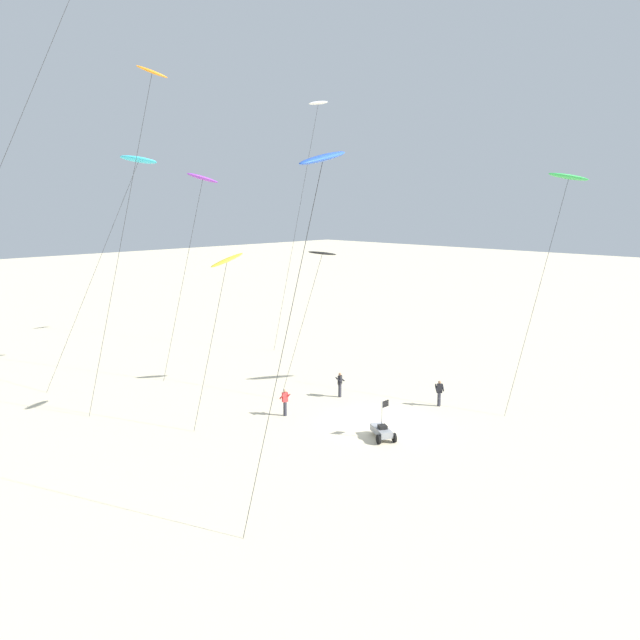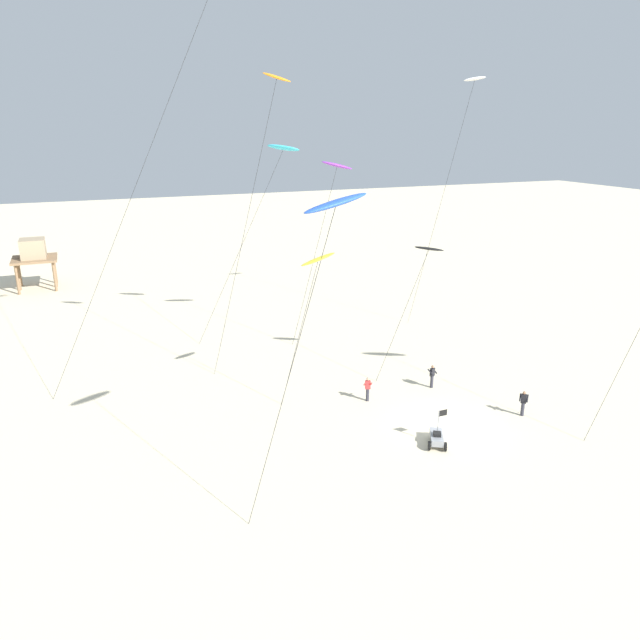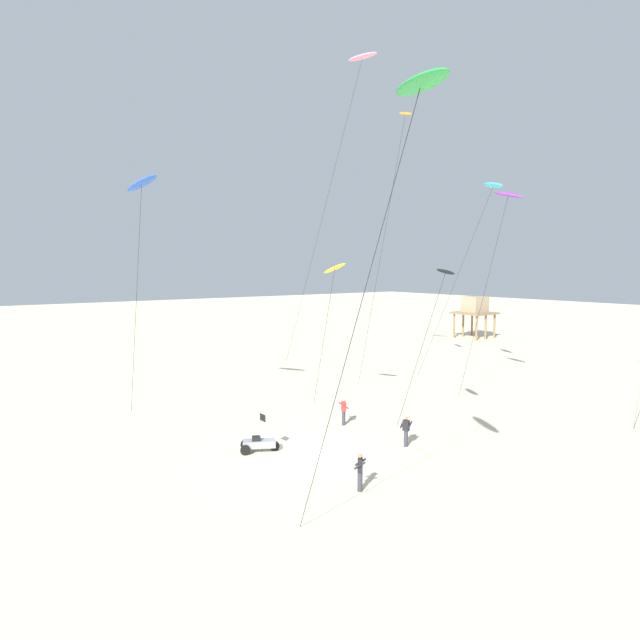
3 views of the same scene
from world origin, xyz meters
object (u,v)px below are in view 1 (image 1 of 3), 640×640
(kite_flyer_furthest, at_px, (439,393))
(kite_cyan, at_px, (138,161))
(kite_orange, at_px, (150,83))
(kite_flyer_nearest, at_px, (340,384))
(kite_white, at_px, (317,109))
(kite_green, at_px, (568,179))
(kite_black, at_px, (322,255))
(beach_buggy, at_px, (382,431))
(kite_purple, at_px, (202,180))
(kite_flyer_middle, at_px, (285,401))
(marker_flag, at_px, (384,411))
(kite_yellow, at_px, (227,262))
(kite_blue, at_px, (322,161))

(kite_flyer_furthest, bearing_deg, kite_cyan, 113.29)
(kite_orange, relative_size, kite_flyer_nearest, 12.52)
(kite_white, distance_m, kite_green, 23.93)
(kite_white, bearing_deg, kite_black, -133.96)
(kite_white, distance_m, beach_buggy, 32.02)
(kite_purple, bearing_deg, kite_flyer_middle, -103.33)
(marker_flag, bearing_deg, kite_orange, 107.95)
(kite_orange, xyz_separation_m, kite_cyan, (2.76, 6.67, -4.20))
(kite_cyan, distance_m, beach_buggy, 26.29)
(kite_flyer_middle, bearing_deg, marker_flag, -78.30)
(kite_flyer_middle, bearing_deg, kite_yellow, 152.60)
(kite_flyer_middle, height_order, marker_flag, marker_flag)
(kite_cyan, xyz_separation_m, kite_yellow, (-2.32, -13.22, -6.20))
(kite_green, xyz_separation_m, beach_buggy, (-14.16, 3.20, -13.79))
(kite_green, bearing_deg, kite_flyer_middle, 147.28)
(beach_buggy, bearing_deg, kite_purple, 84.81)
(kite_cyan, height_order, kite_black, kite_cyan)
(kite_purple, distance_m, kite_orange, 9.08)
(kite_blue, bearing_deg, kite_flyer_middle, 55.44)
(kite_yellow, distance_m, kite_green, 22.01)
(kite_green, xyz_separation_m, kite_flyer_furthest, (-7.16, 4.24, -13.32))
(kite_flyer_nearest, height_order, kite_flyer_middle, same)
(kite_flyer_nearest, bearing_deg, kite_black, 76.89)
(kite_yellow, xyz_separation_m, kite_white, (18.96, 11.67, 11.25))
(kite_flyer_middle, distance_m, beach_buggy, 6.74)
(kite_orange, distance_m, kite_flyer_furthest, 26.05)
(kite_yellow, distance_m, beach_buggy, 12.82)
(kite_blue, height_order, kite_white, kite_white)
(kite_white, bearing_deg, marker_flag, -126.58)
(kite_cyan, bearing_deg, kite_blue, -103.95)
(kite_orange, height_order, beach_buggy, kite_orange)
(kite_blue, bearing_deg, kite_flyer_nearest, 40.11)
(kite_purple, bearing_deg, beach_buggy, -95.19)
(kite_yellow, bearing_deg, kite_white, 31.61)
(kite_yellow, xyz_separation_m, kite_black, (8.58, 0.90, -0.18))
(kite_black, bearing_deg, kite_cyan, 116.91)
(kite_blue, distance_m, kite_cyan, 25.27)
(kite_blue, relative_size, kite_green, 1.02)
(kite_cyan, distance_m, kite_white, 17.46)
(kite_flyer_nearest, bearing_deg, beach_buggy, -120.23)
(kite_orange, height_order, kite_flyer_furthest, kite_orange)
(kite_flyer_nearest, bearing_deg, kite_yellow, 170.72)
(kite_yellow, xyz_separation_m, kite_flyer_furthest, (11.08, -7.12, -8.55))
(kite_purple, distance_m, kite_flyer_middle, 18.13)
(kite_blue, relative_size, kite_white, 0.69)
(kite_green, bearing_deg, kite_purple, 119.99)
(kite_flyer_furthest, distance_m, marker_flag, 6.87)
(kite_cyan, height_order, kite_white, kite_white)
(kite_orange, xyz_separation_m, kite_flyer_middle, (3.38, -8.08, -18.95))
(kite_purple, xyz_separation_m, kite_flyer_furthest, (5.33, -17.41, -13.46))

